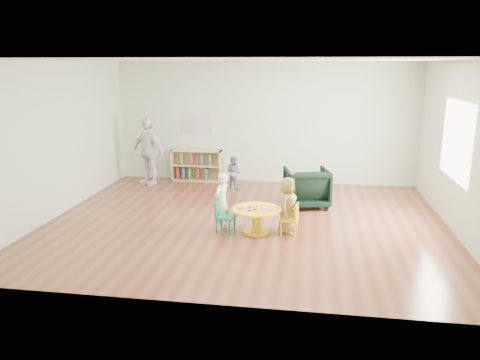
{
  "coord_description": "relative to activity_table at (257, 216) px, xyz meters",
  "views": [
    {
      "loc": [
        1.1,
        -7.85,
        2.73
      ],
      "look_at": [
        -0.06,
        -0.3,
        0.84
      ],
      "focal_mm": 35.0,
      "sensor_mm": 36.0,
      "label": 1
    }
  ],
  "objects": [
    {
      "name": "room",
      "position": [
        -0.23,
        0.52,
        1.61
      ],
      "size": [
        7.1,
        7.0,
        2.8
      ],
      "color": "brown",
      "rests_on": "ground"
    },
    {
      "name": "activity_table",
      "position": [
        0.0,
        0.0,
        0.0
      ],
      "size": [
        0.83,
        0.83,
        0.46
      ],
      "rotation": [
        0.0,
        0.0,
        0.32
      ],
      "color": "yellow",
      "rests_on": "ground"
    },
    {
      "name": "kid_chair_left",
      "position": [
        -0.55,
        -0.07,
        0.0
      ],
      "size": [
        0.34,
        0.34,
        0.54
      ],
      "rotation": [
        0.0,
        0.0,
        -1.77
      ],
      "color": "#17805E",
      "rests_on": "ground"
    },
    {
      "name": "kid_chair_right",
      "position": [
        0.58,
        -0.0,
        -0.01
      ],
      "size": [
        0.31,
        0.31,
        0.52
      ],
      "rotation": [
        0.0,
        0.0,
        1.45
      ],
      "color": "yellow",
      "rests_on": "ground"
    },
    {
      "name": "bookshelf",
      "position": [
        -1.86,
        3.38,
        0.08
      ],
      "size": [
        1.2,
        0.3,
        0.75
      ],
      "color": "tan",
      "rests_on": "ground"
    },
    {
      "name": "alphabet_poster",
      "position": [
        -1.85,
        3.5,
        1.06
      ],
      "size": [
        0.74,
        0.01,
        0.54
      ],
      "color": "silver",
      "rests_on": "ground"
    },
    {
      "name": "armchair",
      "position": [
        0.8,
        1.64,
        0.1
      ],
      "size": [
        0.98,
        1.0,
        0.76
      ],
      "primitive_type": "imported",
      "rotation": [
        0.0,
        0.0,
        3.37
      ],
      "color": "black",
      "rests_on": "ground"
    },
    {
      "name": "child_left",
      "position": [
        -0.6,
        0.06,
        0.2
      ],
      "size": [
        0.35,
        0.42,
        0.98
      ],
      "primitive_type": "imported",
      "rotation": [
        0.0,
        0.0,
        -1.96
      ],
      "color": "white",
      "rests_on": "ground"
    },
    {
      "name": "child_right",
      "position": [
        0.5,
        0.09,
        0.18
      ],
      "size": [
        0.4,
        0.52,
        0.94
      ],
      "primitive_type": "imported",
      "rotation": [
        0.0,
        0.0,
        1.32
      ],
      "color": "yellow",
      "rests_on": "ground"
    },
    {
      "name": "toddler",
      "position": [
        -0.85,
        2.76,
        0.09
      ],
      "size": [
        0.46,
        0.43,
        0.75
      ],
      "primitive_type": "imported",
      "rotation": [
        0.0,
        0.0,
        2.61
      ],
      "color": "#1A2641",
      "rests_on": "ground"
    },
    {
      "name": "adult_caretaker",
      "position": [
        -2.87,
        2.87,
        0.49
      ],
      "size": [
        0.99,
        0.74,
        1.56
      ],
      "primitive_type": "imported",
      "rotation": [
        0.0,
        0.0,
        -0.46
      ],
      "color": "white",
      "rests_on": "ground"
    }
  ]
}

